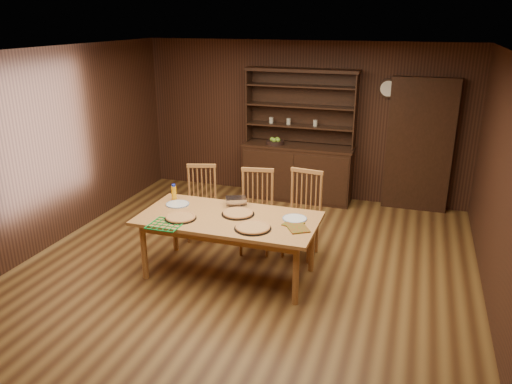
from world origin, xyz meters
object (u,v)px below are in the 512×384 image
(chair_left, at_px, (202,200))
(china_hutch, at_px, (298,165))
(juice_bottle, at_px, (174,193))
(chair_right, at_px, (303,210))
(dining_table, at_px, (229,223))
(chair_center, at_px, (256,208))

(chair_left, bearing_deg, china_hutch, 47.72)
(chair_left, xyz_separation_m, juice_bottle, (-0.10, -0.61, 0.30))
(chair_right, distance_m, juice_bottle, 1.67)
(china_hutch, bearing_deg, juice_bottle, -111.55)
(chair_right, bearing_deg, china_hutch, 112.90)
(dining_table, distance_m, chair_center, 0.80)
(dining_table, xyz_separation_m, chair_center, (0.09, 0.79, -0.09))
(china_hutch, xyz_separation_m, chair_right, (0.55, -2.00, -0.00))
(dining_table, relative_size, chair_left, 2.01)
(china_hutch, relative_size, dining_table, 1.04)
(chair_left, bearing_deg, chair_right, -19.68)
(china_hutch, relative_size, chair_left, 2.10)
(china_hutch, distance_m, chair_center, 2.08)
(juice_bottle, bearing_deg, chair_left, 80.69)
(china_hutch, distance_m, juice_bottle, 2.75)
(dining_table, relative_size, chair_center, 1.90)
(chair_left, bearing_deg, juice_bottle, -116.53)
(china_hutch, xyz_separation_m, dining_table, (-0.14, -2.86, 0.08))
(chair_left, xyz_separation_m, chair_right, (1.46, -0.06, 0.05))
(dining_table, bearing_deg, china_hutch, 87.20)
(dining_table, relative_size, juice_bottle, 10.01)
(chair_right, xyz_separation_m, juice_bottle, (-1.56, -0.55, 0.25))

